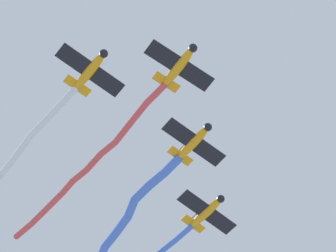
{
  "coord_description": "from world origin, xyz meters",
  "views": [
    {
      "loc": [
        -23.15,
        14.93,
        2.67
      ],
      "look_at": [
        0.45,
        -8.56,
        62.12
      ],
      "focal_mm": 75.77,
      "sensor_mm": 36.0,
      "label": 1
    }
  ],
  "objects": [
    {
      "name": "airplane_right_wing",
      "position": [
        1.46,
        0.62,
        62.43
      ],
      "size": [
        5.27,
        7.01,
        1.74
      ],
      "rotation": [
        0.0,
        0.0,
        3.03
      ],
      "color": "orange"
    },
    {
      "name": "smoke_trail_left_wing",
      "position": [
        10.34,
        -13.19,
        62.43
      ],
      "size": [
        16.64,
        4.52,
        1.79
      ],
      "color": "#4C75DB"
    },
    {
      "name": "airplane_lead",
      "position": [
        -4.79,
        -4.8,
        62.13
      ],
      "size": [
        5.33,
        7.05,
        1.74
      ],
      "rotation": [
        0.0,
        0.0,
        2.97
      ],
      "color": "orange"
    },
    {
      "name": "smoke_trail_lead",
      "position": [
        9.38,
        -6.11,
        61.99
      ],
      "size": [
        24.12,
        2.03,
        1.14
      ],
      "color": "#DB4C4C"
    },
    {
      "name": "airplane_left_wing",
      "position": [
        -0.05,
        -11.6,
        62.13
      ],
      "size": [
        5.26,
        7.01,
        1.74
      ],
      "rotation": [
        0.0,
        0.0,
        3.03
      ],
      "color": "orange"
    },
    {
      "name": "airplane_slot",
      "position": [
        4.7,
        -18.39,
        61.83
      ],
      "size": [
        5.22,
        6.98,
        1.74
      ],
      "rotation": [
        0.0,
        0.0,
        3.07
      ],
      "color": "orange"
    }
  ]
}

